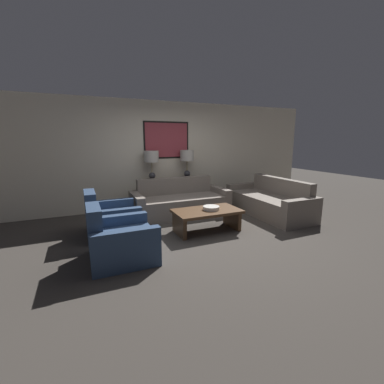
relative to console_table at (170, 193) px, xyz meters
name	(u,v)px	position (x,y,z in m)	size (l,w,h in m)	color
ground_plane	(206,233)	(0.00, -2.04, -0.37)	(20.00, 20.00, 0.00)	#3D3833
back_wall	(166,155)	(0.00, 0.28, 0.96)	(8.49, 0.12, 2.65)	beige
console_table	(170,193)	(0.00, 0.00, 0.00)	(1.37, 0.40, 0.74)	#332319
table_lamp_left	(152,159)	(-0.46, 0.00, 0.88)	(0.35, 0.35, 0.71)	#333338
table_lamp_right	(187,158)	(0.46, 0.00, 0.88)	(0.35, 0.35, 0.71)	#333338
couch_by_back_wall	(180,203)	(0.00, -0.68, -0.09)	(2.19, 0.93, 0.82)	slate
couch_by_side	(269,202)	(1.93, -1.47, -0.09)	(0.93, 2.19, 0.82)	slate
coffee_table	(207,215)	(0.06, -1.93, -0.06)	(1.25, 0.70, 0.41)	#4C331E
decorative_bowl	(211,208)	(0.14, -1.95, 0.08)	(0.31, 0.31, 0.07)	beige
armchair_near_back_wall	(110,220)	(-1.63, -1.38, -0.10)	(0.90, 0.90, 0.83)	navy
armchair_near_camera	(120,241)	(-1.63, -2.48, -0.10)	(0.90, 0.90, 0.83)	navy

